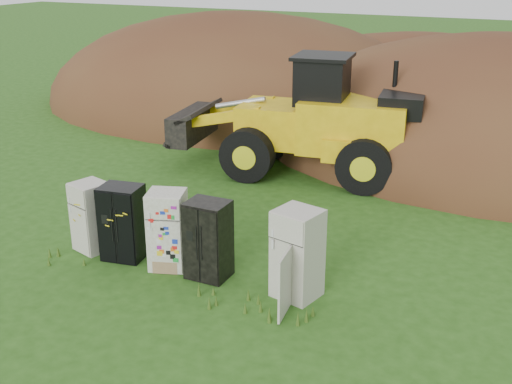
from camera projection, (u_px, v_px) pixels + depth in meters
ground at (190, 271)px, 13.49m from camera, size 120.00×120.00×0.00m
fridge_leftmost at (92, 217)px, 14.22m from camera, size 0.86×0.84×1.58m
fridge_black_side at (123, 222)px, 13.82m from camera, size 0.97×0.82×1.66m
fridge_sticker at (168, 230)px, 13.40m from camera, size 0.94×0.90×1.69m
fridge_dark_mid at (208, 240)px, 13.00m from camera, size 0.84×0.69×1.64m
fridge_open_door at (297, 254)px, 12.23m from camera, size 0.96×0.91×1.79m
wheel_loader at (291, 114)px, 19.01m from camera, size 7.74×4.00×3.58m
dirt_mound_right at (502, 154)px, 21.37m from camera, size 16.78×12.30×7.85m
dirt_mound_left at (238, 105)px, 28.18m from camera, size 17.81×13.36×7.98m
dirt_mound_back at (422, 102)px, 28.75m from camera, size 15.85×10.57×6.08m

